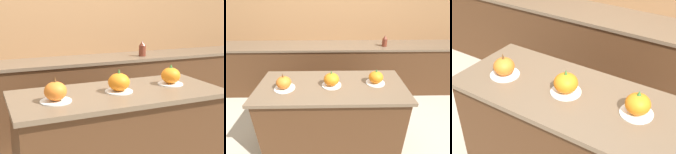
{
  "view_description": "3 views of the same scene",
  "coord_description": "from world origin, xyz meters",
  "views": [
    {
      "loc": [
        -0.94,
        -2.06,
        1.52
      ],
      "look_at": [
        -0.03,
        0.05,
        0.99
      ],
      "focal_mm": 50.0,
      "sensor_mm": 36.0,
      "label": 1
    },
    {
      "loc": [
        0.04,
        -1.64,
        1.85
      ],
      "look_at": [
        0.07,
        0.04,
        0.97
      ],
      "focal_mm": 28.0,
      "sensor_mm": 36.0,
      "label": 2
    },
    {
      "loc": [
        0.92,
        -1.46,
        2.09
      ],
      "look_at": [
        -0.01,
        -0.01,
        1.01
      ],
      "focal_mm": 50.0,
      "sensor_mm": 36.0,
      "label": 3
    }
  ],
  "objects": [
    {
      "name": "back_counter",
      "position": [
        0.0,
        1.37,
        0.46
      ],
      "size": [
        6.0,
        0.6,
        0.91
      ],
      "color": "#4C2D19",
      "rests_on": "ground_plane"
    },
    {
      "name": "pumpkin_cake_right",
      "position": [
        0.48,
        0.04,
        0.96
      ],
      "size": [
        0.21,
        0.21,
        0.17
      ],
      "color": "white",
      "rests_on": "kitchen_island"
    },
    {
      "name": "pumpkin_cake_left",
      "position": [
        -0.49,
        -0.06,
        0.95
      ],
      "size": [
        0.22,
        0.22,
        0.18
      ],
      "color": "white",
      "rests_on": "kitchen_island"
    },
    {
      "name": "kitchen_island",
      "position": [
        0.0,
        0.0,
        0.45
      ],
      "size": [
        1.6,
        0.71,
        0.89
      ],
      "color": "#4C2D19",
      "rests_on": "ground_plane"
    },
    {
      "name": "pumpkin_cake_center",
      "position": [
        0.0,
        -0.01,
        0.96
      ],
      "size": [
        0.21,
        0.21,
        0.18
      ],
      "color": "white",
      "rests_on": "kitchen_island"
    }
  ]
}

